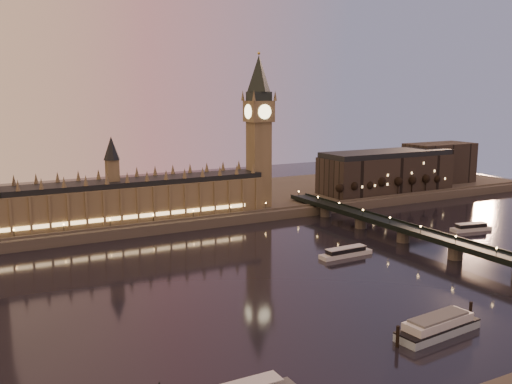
# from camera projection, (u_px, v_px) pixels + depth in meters

# --- Properties ---
(ground) EXTENTS (700.00, 700.00, 0.00)m
(ground) POSITION_uv_depth(u_px,v_px,m) (281.00, 276.00, 264.35)
(ground) COLOR black
(ground) RESTS_ON ground
(far_embankment) EXTENTS (560.00, 130.00, 6.00)m
(far_embankment) POSITION_uv_depth(u_px,v_px,m) (202.00, 203.00, 420.84)
(far_embankment) COLOR #423D35
(far_embankment) RESTS_ON ground
(palace_of_westminster) EXTENTS (180.00, 26.62, 52.00)m
(palace_of_westminster) POSITION_uv_depth(u_px,v_px,m) (123.00, 196.00, 346.68)
(palace_of_westminster) COLOR brown
(palace_of_westminster) RESTS_ON ground
(big_ben) EXTENTS (17.68, 17.68, 104.00)m
(big_ben) POSITION_uv_depth(u_px,v_px,m) (259.00, 122.00, 383.18)
(big_ben) COLOR brown
(big_ben) RESTS_ON ground
(westminster_bridge) EXTENTS (13.20, 260.00, 15.30)m
(westminster_bridge) POSITION_uv_depth(u_px,v_px,m) (428.00, 240.00, 306.14)
(westminster_bridge) COLOR black
(westminster_bridge) RESTS_ON ground
(city_block) EXTENTS (155.00, 45.00, 34.00)m
(city_block) POSITION_uv_depth(u_px,v_px,m) (404.00, 168.00, 464.91)
(city_block) COLOR black
(city_block) RESTS_ON ground
(bare_tree_0) EXTENTS (6.32, 6.32, 12.85)m
(bare_tree_0) POSITION_uv_depth(u_px,v_px,m) (339.00, 188.00, 408.98)
(bare_tree_0) COLOR black
(bare_tree_0) RESTS_ON ground
(bare_tree_1) EXTENTS (6.32, 6.32, 12.85)m
(bare_tree_1) POSITION_uv_depth(u_px,v_px,m) (354.00, 187.00, 415.33)
(bare_tree_1) COLOR black
(bare_tree_1) RESTS_ON ground
(bare_tree_2) EXTENTS (6.32, 6.32, 12.85)m
(bare_tree_2) POSITION_uv_depth(u_px,v_px,m) (369.00, 185.00, 421.68)
(bare_tree_2) COLOR black
(bare_tree_2) RESTS_ON ground
(bare_tree_3) EXTENTS (6.32, 6.32, 12.85)m
(bare_tree_3) POSITION_uv_depth(u_px,v_px,m) (383.00, 184.00, 428.03)
(bare_tree_3) COLOR black
(bare_tree_3) RESTS_ON ground
(bare_tree_4) EXTENTS (6.32, 6.32, 12.85)m
(bare_tree_4) POSITION_uv_depth(u_px,v_px,m) (397.00, 183.00, 434.38)
(bare_tree_4) COLOR black
(bare_tree_4) RESTS_ON ground
(bare_tree_5) EXTENTS (6.32, 6.32, 12.85)m
(bare_tree_5) POSITION_uv_depth(u_px,v_px,m) (411.00, 181.00, 440.73)
(bare_tree_5) COLOR black
(bare_tree_5) RESTS_ON ground
(bare_tree_6) EXTENTS (6.32, 6.32, 12.85)m
(bare_tree_6) POSITION_uv_depth(u_px,v_px,m) (424.00, 180.00, 447.08)
(bare_tree_6) COLOR black
(bare_tree_6) RESTS_ON ground
(bare_tree_7) EXTENTS (6.32, 6.32, 12.85)m
(bare_tree_7) POSITION_uv_depth(u_px,v_px,m) (436.00, 179.00, 453.42)
(bare_tree_7) COLOR black
(bare_tree_7) RESTS_ON ground
(cruise_boat_a) EXTENTS (30.36, 7.33, 4.83)m
(cruise_boat_a) POSITION_uv_depth(u_px,v_px,m) (346.00, 252.00, 295.26)
(cruise_boat_a) COLOR silver
(cruise_boat_a) RESTS_ON ground
(cruise_boat_b) EXTENTS (26.85, 11.10, 4.82)m
(cruise_boat_b) POSITION_uv_depth(u_px,v_px,m) (471.00, 227.00, 349.00)
(cruise_boat_b) COLOR silver
(cruise_boat_b) RESTS_ON ground
(moored_barge) EXTENTS (40.22, 13.18, 7.41)m
(moored_barge) POSITION_uv_depth(u_px,v_px,m) (438.00, 326.00, 200.52)
(moored_barge) COLOR #9CB5C7
(moored_barge) RESTS_ON ground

